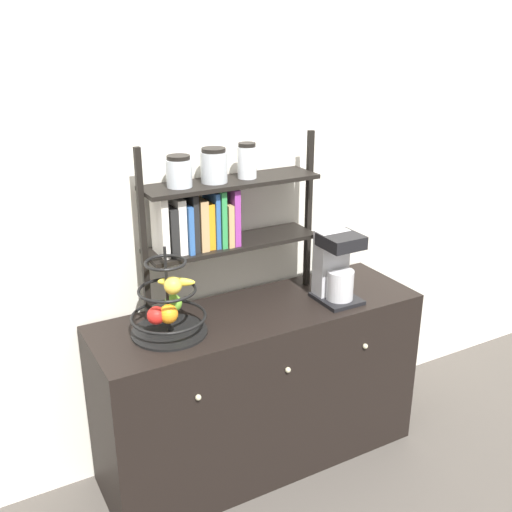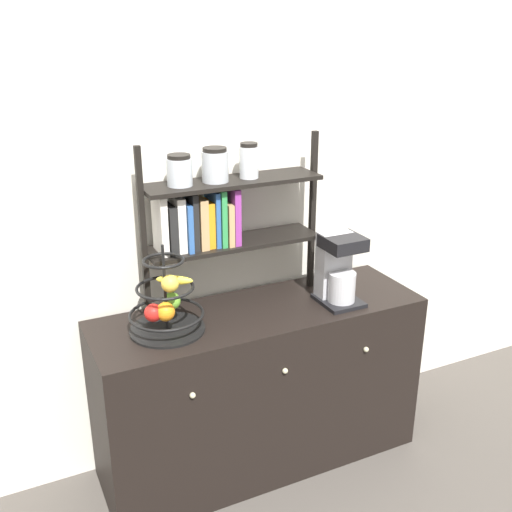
{
  "view_description": "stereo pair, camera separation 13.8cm",
  "coord_description": "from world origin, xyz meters",
  "views": [
    {
      "loc": [
        -1.15,
        -1.81,
        1.94
      ],
      "look_at": [
        -0.02,
        0.23,
        1.04
      ],
      "focal_mm": 42.0,
      "sensor_mm": 36.0,
      "label": 1
    },
    {
      "loc": [
        -1.03,
        -1.87,
        1.94
      ],
      "look_at": [
        -0.02,
        0.23,
        1.04
      ],
      "focal_mm": 42.0,
      "sensor_mm": 36.0,
      "label": 2
    }
  ],
  "objects": [
    {
      "name": "coffee_maker",
      "position": [
        0.35,
        0.17,
        0.94
      ],
      "size": [
        0.17,
        0.2,
        0.32
      ],
      "color": "black",
      "rests_on": "sideboard"
    },
    {
      "name": "wall_back",
      "position": [
        0.0,
        0.51,
        1.3
      ],
      "size": [
        7.0,
        0.05,
        2.6
      ],
      "primitive_type": "cube",
      "color": "silver",
      "rests_on": "ground_plane"
    },
    {
      "name": "fruit_stand",
      "position": [
        -0.42,
        0.22,
        0.9
      ],
      "size": [
        0.31,
        0.31,
        0.37
      ],
      "color": "black",
      "rests_on": "sideboard"
    },
    {
      "name": "sideboard",
      "position": [
        0.0,
        0.23,
        0.39
      ],
      "size": [
        1.47,
        0.48,
        0.78
      ],
      "color": "black",
      "rests_on": "ground_plane"
    },
    {
      "name": "shelf_hutch",
      "position": [
        -0.16,
        0.37,
        1.23
      ],
      "size": [
        0.81,
        0.2,
        0.73
      ],
      "color": "black",
      "rests_on": "sideboard"
    },
    {
      "name": "ground_plane",
      "position": [
        0.0,
        0.0,
        0.0
      ],
      "size": [
        12.0,
        12.0,
        0.0
      ],
      "primitive_type": "plane",
      "color": "#47423D"
    }
  ]
}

